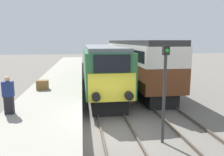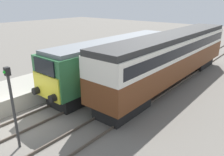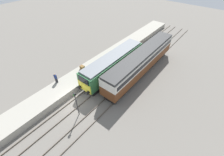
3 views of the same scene
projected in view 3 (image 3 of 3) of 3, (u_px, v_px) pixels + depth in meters
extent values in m
plane|color=slate|center=(76.00, 103.00, 20.93)|extent=(120.00, 120.00, 0.00)
cube|color=#9E998C|center=(97.00, 65.00, 26.85)|extent=(3.50, 50.00, 1.05)
cube|color=#4C4238|center=(97.00, 82.00, 24.16)|extent=(0.07, 60.00, 0.14)
cube|color=#4C4238|center=(103.00, 86.00, 23.49)|extent=(0.07, 60.00, 0.14)
cube|color=#4C4238|center=(113.00, 92.00, 22.56)|extent=(0.07, 60.00, 0.14)
cube|color=#4C4238|center=(121.00, 96.00, 21.88)|extent=(0.07, 60.00, 0.14)
cube|color=black|center=(97.00, 84.00, 23.23)|extent=(2.03, 4.00, 1.00)
cube|color=black|center=(127.00, 61.00, 28.01)|extent=(2.03, 4.00, 1.00)
cube|color=#2D6B3D|center=(114.00, 63.00, 24.47)|extent=(2.70, 13.14, 2.50)
cube|color=yellow|center=(84.00, 87.00, 20.91)|extent=(2.48, 0.10, 1.50)
cube|color=black|center=(83.00, 80.00, 20.09)|extent=(1.89, 0.10, 0.90)
cube|color=slate|center=(114.00, 56.00, 23.57)|extent=(2.38, 12.61, 0.24)
cylinder|color=black|center=(80.00, 87.00, 21.45)|extent=(0.44, 0.35, 0.44)
cylinder|color=black|center=(88.00, 93.00, 20.65)|extent=(0.44, 0.35, 0.44)
cube|color=black|center=(117.00, 92.00, 21.95)|extent=(1.89, 3.60, 0.95)
cube|color=black|center=(157.00, 54.00, 29.71)|extent=(1.89, 3.60, 0.95)
cube|color=brown|center=(141.00, 64.00, 24.99)|extent=(2.70, 17.59, 1.60)
cube|color=silver|center=(142.00, 57.00, 24.05)|extent=(2.71, 17.59, 1.26)
cube|color=black|center=(142.00, 57.00, 24.05)|extent=(2.75, 16.89, 0.69)
cube|color=#2D2D2D|center=(143.00, 53.00, 23.52)|extent=(2.48, 17.59, 0.36)
cube|color=black|center=(56.00, 80.00, 22.46)|extent=(0.36, 0.24, 0.77)
cube|color=navy|center=(55.00, 77.00, 22.00)|extent=(0.44, 0.26, 0.64)
sphere|color=tan|center=(55.00, 74.00, 21.72)|extent=(0.21, 0.21, 0.21)
cylinder|color=#333333|center=(77.00, 105.00, 18.41)|extent=(0.12, 0.12, 3.60)
cube|color=black|center=(74.00, 94.00, 17.11)|extent=(0.24, 0.20, 0.36)
sphere|color=green|center=(74.00, 95.00, 17.04)|extent=(0.14, 0.14, 0.14)
cube|color=brown|center=(82.00, 67.00, 25.00)|extent=(0.70, 0.56, 0.60)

